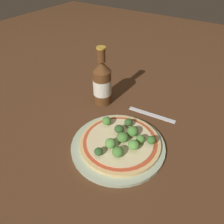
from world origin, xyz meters
The scene contains 16 objects.
ground_plane centered at (0.00, 0.00, 0.00)m, with size 3.00×3.00×0.00m, color #4C2D19.
plate centered at (-0.02, -0.03, 0.01)m, with size 0.29×0.29×0.01m.
pizza centered at (-0.01, -0.03, 0.02)m, with size 0.25×0.25×0.01m.
broccoli_floret_0 centered at (0.02, -0.11, 0.04)m, with size 0.03×0.03×0.03m.
broccoli_floret_1 centered at (-0.05, -0.02, 0.04)m, with size 0.03×0.03×0.03m.
broccoli_floret_2 centered at (0.02, 0.05, 0.04)m, with size 0.03×0.03×0.03m.
broccoli_floret_3 centered at (-0.02, -0.08, 0.04)m, with size 0.03×0.03×0.03m.
broccoli_floret_4 centered at (0.01, -0.01, 0.04)m, with size 0.03×0.03×0.03m.
broccoli_floret_5 centered at (-0.10, -0.01, 0.04)m, with size 0.03×0.03×0.02m.
broccoli_floret_6 centered at (0.01, -0.08, 0.04)m, with size 0.03×0.03×0.03m.
broccoli_floret_7 centered at (-0.01, -0.04, 0.04)m, with size 0.04×0.04×0.03m.
broccoli_floret_8 centered at (0.03, -0.05, 0.04)m, with size 0.04×0.04×0.03m.
broccoli_floret_9 centered at (-0.07, -0.05, 0.04)m, with size 0.03×0.03×0.03m.
broccoli_floret_10 centered at (0.06, -0.02, 0.04)m, with size 0.03×0.03×0.03m.
beer_bottle centered at (0.15, 0.16, 0.09)m, with size 0.07×0.07×0.23m.
fork centered at (0.18, -0.04, 0.00)m, with size 0.03×0.18×0.00m.
Camera 1 is at (-0.42, -0.27, 0.51)m, focal length 35.00 mm.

